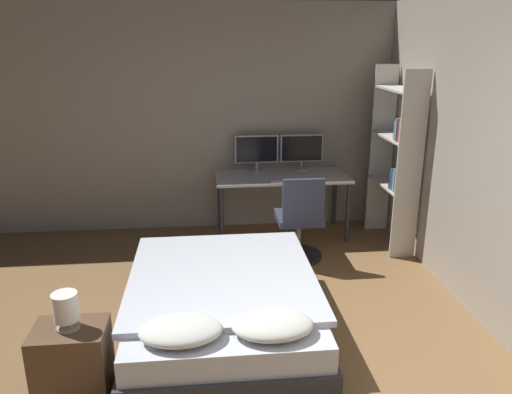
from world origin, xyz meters
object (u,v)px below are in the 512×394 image
at_px(bed, 223,305).
at_px(bookshelf, 398,153).
at_px(nightstand, 73,361).
at_px(desk, 282,182).
at_px(monitor_left, 257,151).
at_px(bedside_lamp, 66,308).
at_px(computer_mouse, 308,179).
at_px(keyboard, 285,180).
at_px(office_chair, 300,225).
at_px(monitor_right, 302,150).

distance_m(bed, bookshelf, 2.69).
bearing_deg(bookshelf, nightstand, -143.57).
xyz_separation_m(desk, monitor_left, (-0.27, 0.25, 0.33)).
relative_size(bedside_lamp, computer_mouse, 3.58).
bearing_deg(nightstand, bed, 32.11).
height_order(nightstand, keyboard, keyboard).
bearing_deg(desk, keyboard, -90.00).
height_order(bed, bedside_lamp, bedside_lamp).
bearing_deg(monitor_left, bookshelf, -25.01).
xyz_separation_m(nightstand, bookshelf, (3.02, 2.23, 0.84)).
xyz_separation_m(office_chair, bookshelf, (1.13, 0.28, 0.70)).
bearing_deg(bookshelf, monitor_left, 154.99).
xyz_separation_m(desk, bookshelf, (1.21, -0.45, 0.43)).
distance_m(bedside_lamp, desk, 3.23).
height_order(bed, desk, desk).
bearing_deg(desk, bookshelf, -20.30).
bearing_deg(computer_mouse, monitor_right, 88.86).
relative_size(bedside_lamp, monitor_left, 0.48).
height_order(desk, monitor_left, monitor_left).
height_order(nightstand, bedside_lamp, bedside_lamp).
bearing_deg(bedside_lamp, monitor_right, 54.51).
relative_size(bed, monitor_right, 3.75).
bearing_deg(nightstand, monitor_right, 54.51).
distance_m(nightstand, bookshelf, 3.85).
bearing_deg(office_chair, bedside_lamp, -134.15).
bearing_deg(monitor_left, keyboard, -60.56).
distance_m(monitor_right, bookshelf, 1.17).
distance_m(monitor_left, computer_mouse, 0.76).
bearing_deg(bed, desk, 68.90).
distance_m(bedside_lamp, bookshelf, 3.78).
bearing_deg(monitor_right, bookshelf, -36.51).
distance_m(monitor_left, keyboard, 0.61).
height_order(nightstand, monitor_left, monitor_left).
bearing_deg(office_chair, bookshelf, 13.94).
bearing_deg(monitor_left, office_chair, -69.84).
xyz_separation_m(bedside_lamp, office_chair, (1.89, 1.95, -0.25)).
distance_m(bed, monitor_left, 2.46).
xyz_separation_m(bed, computer_mouse, (1.05, 1.79, 0.53)).
distance_m(nightstand, bedside_lamp, 0.40).
relative_size(monitor_right, office_chair, 0.55).
relative_size(nightstand, monitor_right, 0.96).
height_order(bed, bookshelf, bookshelf).
relative_size(bed, desk, 1.25).
distance_m(keyboard, office_chair, 0.61).
bearing_deg(nightstand, bookshelf, 36.43).
bearing_deg(monitor_left, bed, -102.62).
xyz_separation_m(monitor_left, bookshelf, (1.49, -0.69, 0.09)).
bearing_deg(computer_mouse, monitor_left, 137.96).
height_order(monitor_left, bookshelf, bookshelf).
xyz_separation_m(monitor_left, computer_mouse, (0.54, -0.49, -0.23)).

